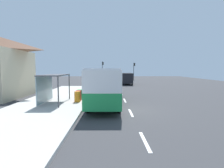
{
  "coord_description": "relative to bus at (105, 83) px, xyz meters",
  "views": [
    {
      "loc": [
        -1.32,
        -13.49,
        3.2
      ],
      "look_at": [
        -1.0,
        5.86,
        1.5
      ],
      "focal_mm": 28.33,
      "sensor_mm": 36.0,
      "label": 1
    }
  ],
  "objects": [
    {
      "name": "lane_stripe_seg_4",
      "position": [
        1.96,
        11.12,
        -1.84
      ],
      "size": [
        0.16,
        2.2,
        0.01
      ],
      "primitive_type": "cube",
      "color": "silver",
      "rests_on": "ground"
    },
    {
      "name": "recycling_bin_green",
      "position": [
        -2.49,
        0.86,
        -1.19
      ],
      "size": [
        0.52,
        0.52,
        0.95
      ],
      "primitive_type": "cylinder",
      "color": "green",
      "rests_on": "sidewalk_platform"
    },
    {
      "name": "lane_stripe_seg_0",
      "position": [
        1.96,
        -8.88,
        -1.84
      ],
      "size": [
        0.16,
        2.2,
        0.01
      ],
      "primitive_type": "cube",
      "color": "silver",
      "rests_on": "ground"
    },
    {
      "name": "traffic_light_near_side",
      "position": [
        7.21,
        31.83,
        1.34
      ],
      "size": [
        0.49,
        0.28,
        4.78
      ],
      "color": "#2D2D2D",
      "rests_on": "ground"
    },
    {
      "name": "sidewalk_platform",
      "position": [
        -4.69,
        -0.88,
        -1.75
      ],
      "size": [
        6.2,
        30.0,
        0.18
      ],
      "primitive_type": "cube",
      "color": "beige",
      "rests_on": "ground"
    },
    {
      "name": "recycling_bin_red",
      "position": [
        -2.49,
        0.16,
        -1.19
      ],
      "size": [
        0.52,
        0.52,
        0.95
      ],
      "primitive_type": "cylinder",
      "color": "red",
      "rests_on": "sidewalk_platform"
    },
    {
      "name": "traffic_light_far_side",
      "position": [
        -1.39,
        32.63,
        1.56
      ],
      "size": [
        0.49,
        0.28,
        5.13
      ],
      "color": "#2D2D2D",
      "rests_on": "ground"
    },
    {
      "name": "lane_stripe_seg_2",
      "position": [
        1.96,
        1.12,
        -1.84
      ],
      "size": [
        0.16,
        2.2,
        0.01
      ],
      "primitive_type": "cube",
      "color": "silver",
      "rests_on": "ground"
    },
    {
      "name": "lane_stripe_seg_7",
      "position": [
        1.96,
        26.12,
        -1.84
      ],
      "size": [
        0.16,
        2.2,
        0.01
      ],
      "primitive_type": "cube",
      "color": "silver",
      "rests_on": "ground"
    },
    {
      "name": "ground_plane",
      "position": [
        1.71,
        11.12,
        -1.86
      ],
      "size": [
        56.0,
        92.0,
        0.04
      ],
      "primitive_type": "cube",
      "color": "#38383A"
    },
    {
      "name": "lane_stripe_seg_5",
      "position": [
        1.96,
        16.12,
        -1.84
      ],
      "size": [
        0.16,
        2.2,
        0.01
      ],
      "primitive_type": "cube",
      "color": "silver",
      "rests_on": "ground"
    },
    {
      "name": "bus_shelter",
      "position": [
        -4.7,
        -0.88,
        0.25
      ],
      "size": [
        1.8,
        4.0,
        2.5
      ],
      "color": "#4C4C51",
      "rests_on": "sidewalk_platform"
    },
    {
      "name": "lane_stripe_seg_3",
      "position": [
        1.96,
        6.12,
        -1.84
      ],
      "size": [
        0.16,
        2.2,
        0.01
      ],
      "primitive_type": "cube",
      "color": "silver",
      "rests_on": "ground"
    },
    {
      "name": "lane_stripe_seg_1",
      "position": [
        1.96,
        -3.88,
        -1.84
      ],
      "size": [
        0.16,
        2.2,
        0.01
      ],
      "primitive_type": "cube",
      "color": "silver",
      "rests_on": "ground"
    },
    {
      "name": "lane_stripe_seg_6",
      "position": [
        1.96,
        21.12,
        -1.84
      ],
      "size": [
        0.16,
        2.2,
        0.01
      ],
      "primitive_type": "cube",
      "color": "silver",
      "rests_on": "ground"
    },
    {
      "name": "sedan_near",
      "position": [
        4.01,
        30.22,
        -1.05
      ],
      "size": [
        1.97,
        4.46,
        1.52
      ],
      "color": "navy",
      "rests_on": "ground"
    },
    {
      "name": "recycling_bin_orange",
      "position": [
        -2.49,
        -0.54,
        -1.19
      ],
      "size": [
        0.52,
        0.52,
        0.95
      ],
      "primitive_type": "cylinder",
      "color": "orange",
      "rests_on": "sidewalk_platform"
    },
    {
      "name": "white_van",
      "position": [
        3.91,
        19.15,
        -0.5
      ],
      "size": [
        2.05,
        5.21,
        2.3
      ],
      "color": "black",
      "rests_on": "ground"
    },
    {
      "name": "bus",
      "position": [
        0.0,
        0.0,
        0.0
      ],
      "size": [
        2.63,
        11.04,
        3.21
      ],
      "color": "#1E8C47",
      "rests_on": "ground"
    }
  ]
}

